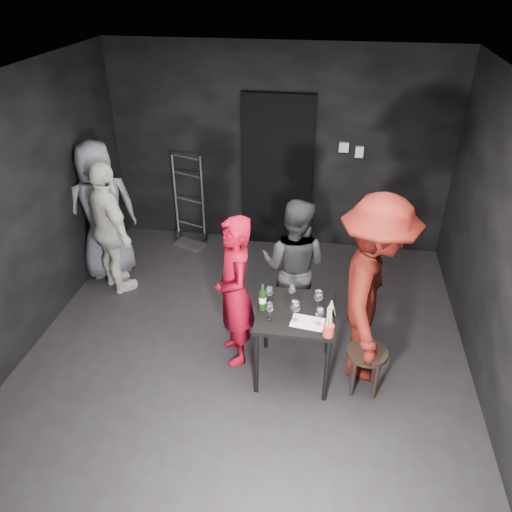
% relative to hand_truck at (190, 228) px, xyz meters
% --- Properties ---
extents(floor, '(4.50, 5.00, 0.02)m').
position_rel_hand_truck_xyz_m(floor, '(1.20, -2.22, -0.23)').
color(floor, black).
rests_on(floor, ground).
extents(ceiling, '(4.50, 5.00, 0.02)m').
position_rel_hand_truck_xyz_m(ceiling, '(1.20, -2.22, 2.47)').
color(ceiling, silver).
rests_on(ceiling, ground).
extents(wall_back, '(4.50, 0.04, 2.70)m').
position_rel_hand_truck_xyz_m(wall_back, '(1.20, 0.28, 1.12)').
color(wall_back, black).
rests_on(wall_back, ground).
extents(wall_front, '(4.50, 0.04, 2.70)m').
position_rel_hand_truck_xyz_m(wall_front, '(1.20, -4.72, 1.12)').
color(wall_front, black).
rests_on(wall_front, ground).
extents(wall_left, '(0.04, 5.00, 2.70)m').
position_rel_hand_truck_xyz_m(wall_left, '(-1.05, -2.22, 1.12)').
color(wall_left, black).
rests_on(wall_left, ground).
extents(wall_right, '(0.04, 5.00, 2.70)m').
position_rel_hand_truck_xyz_m(wall_right, '(3.45, -2.22, 1.12)').
color(wall_right, black).
rests_on(wall_right, ground).
extents(doorway, '(0.95, 0.10, 2.10)m').
position_rel_hand_truck_xyz_m(doorway, '(1.20, 0.22, 0.82)').
color(doorway, black).
rests_on(doorway, ground).
extents(wallbox_upper, '(0.12, 0.06, 0.12)m').
position_rel_hand_truck_xyz_m(wallbox_upper, '(2.05, 0.23, 1.22)').
color(wallbox_upper, '#B7B7B2').
rests_on(wallbox_upper, wall_back).
extents(wallbox_lower, '(0.10, 0.06, 0.14)m').
position_rel_hand_truck_xyz_m(wallbox_lower, '(2.25, 0.23, 1.17)').
color(wallbox_lower, '#B7B7B2').
rests_on(wallbox_lower, wall_back).
extents(hand_truck, '(0.43, 0.36, 1.29)m').
position_rel_hand_truck_xyz_m(hand_truck, '(0.00, 0.00, 0.00)').
color(hand_truck, '#B2B2B7').
rests_on(hand_truck, floor).
extents(tasting_table, '(0.72, 0.72, 0.75)m').
position_rel_hand_truck_xyz_m(tasting_table, '(1.70, -2.37, 0.42)').
color(tasting_table, black).
rests_on(tasting_table, floor).
extents(stool, '(0.38, 0.38, 0.47)m').
position_rel_hand_truck_xyz_m(stool, '(2.37, -2.49, 0.15)').
color(stool, black).
rests_on(stool, floor).
extents(server_red, '(0.61, 0.71, 1.66)m').
position_rel_hand_truck_xyz_m(server_red, '(1.10, -2.22, 0.60)').
color(server_red, '#A4061C').
rests_on(server_red, floor).
extents(woman_black, '(0.81, 0.55, 1.52)m').
position_rel_hand_truck_xyz_m(woman_black, '(1.61, -1.60, 0.53)').
color(woman_black, '#252528').
rests_on(woman_black, floor).
extents(man_maroon, '(0.85, 1.58, 2.34)m').
position_rel_hand_truck_xyz_m(man_maroon, '(2.38, -2.21, 0.94)').
color(man_maroon, '#4C0F0A').
rests_on(man_maroon, floor).
extents(bystander_cream, '(1.10, 1.06, 1.77)m').
position_rel_hand_truck_xyz_m(bystander_cream, '(-0.57, -1.25, 0.66)').
color(bystander_cream, white).
rests_on(bystander_cream, floor).
extents(bystander_grey, '(1.12, 1.03, 2.03)m').
position_rel_hand_truck_xyz_m(bystander_grey, '(-0.82, -0.91, 0.79)').
color(bystander_grey, slate).
rests_on(bystander_grey, floor).
extents(tasting_mat, '(0.31, 0.23, 0.00)m').
position_rel_hand_truck_xyz_m(tasting_mat, '(1.82, -2.52, 0.52)').
color(tasting_mat, white).
rests_on(tasting_mat, tasting_table).
extents(wine_glass_a, '(0.09, 0.09, 0.19)m').
position_rel_hand_truck_xyz_m(wine_glass_a, '(1.48, -2.52, 0.61)').
color(wine_glass_a, white).
rests_on(wine_glass_a, tasting_table).
extents(wine_glass_b, '(0.08, 0.08, 0.19)m').
position_rel_hand_truck_xyz_m(wine_glass_b, '(1.44, -2.28, 0.62)').
color(wine_glass_b, white).
rests_on(wine_glass_b, tasting_table).
extents(wine_glass_c, '(0.08, 0.08, 0.19)m').
position_rel_hand_truck_xyz_m(wine_glass_c, '(1.65, -2.21, 0.61)').
color(wine_glass_c, white).
rests_on(wine_glass_c, tasting_table).
extents(wine_glass_d, '(0.10, 0.10, 0.22)m').
position_rel_hand_truck_xyz_m(wine_glass_d, '(1.70, -2.50, 0.63)').
color(wine_glass_d, white).
rests_on(wine_glass_d, tasting_table).
extents(wine_glass_e, '(0.08, 0.08, 0.19)m').
position_rel_hand_truck_xyz_m(wine_glass_e, '(1.92, -2.52, 0.61)').
color(wine_glass_e, white).
rests_on(wine_glass_e, tasting_table).
extents(wine_glass_f, '(0.10, 0.10, 0.22)m').
position_rel_hand_truck_xyz_m(wine_glass_f, '(1.89, -2.30, 0.63)').
color(wine_glass_f, white).
rests_on(wine_glass_f, tasting_table).
extents(wine_bottle, '(0.07, 0.07, 0.27)m').
position_rel_hand_truck_xyz_m(wine_bottle, '(1.39, -2.38, 0.63)').
color(wine_bottle, black).
rests_on(wine_bottle, tasting_table).
extents(breadstick_cup, '(0.10, 0.10, 0.30)m').
position_rel_hand_truck_xyz_m(breadstick_cup, '(2.00, -2.66, 0.66)').
color(breadstick_cup, red).
rests_on(breadstick_cup, tasting_table).
extents(reserved_card, '(0.09, 0.13, 0.09)m').
position_rel_hand_truck_xyz_m(reserved_card, '(2.01, -2.33, 0.57)').
color(reserved_card, white).
rests_on(reserved_card, tasting_table).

